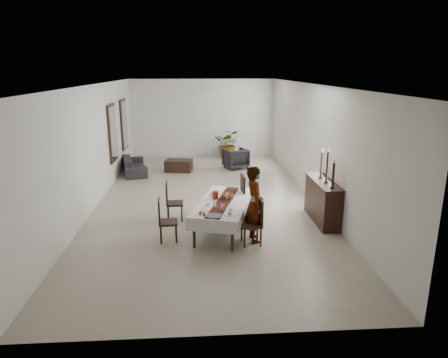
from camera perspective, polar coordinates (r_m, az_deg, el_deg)
floor at (r=11.38m, az=-2.51°, el=-2.99°), size 6.00×12.00×0.00m
ceiling at (r=10.80m, az=-2.71°, el=13.33°), size 6.00×12.00×0.02m
wall_back at (r=16.91m, az=-3.07°, el=8.67°), size 6.00×0.02×3.20m
wall_front at (r=5.20m, az=-1.11°, el=-7.21°), size 6.00×0.02×3.20m
wall_left at (r=11.32m, az=-18.02°, el=4.54°), size 0.02×12.00×3.20m
wall_right at (r=11.44m, az=12.66°, el=5.03°), size 0.02×12.00×3.20m
dining_table_top at (r=9.07m, az=-0.03°, el=-3.42°), size 1.48×2.37×0.05m
table_leg_fl at (r=8.34m, az=-4.29°, el=-7.74°), size 0.08×0.08×0.64m
table_leg_fr at (r=8.16m, az=1.21°, el=-8.23°), size 0.08×0.08×0.64m
table_leg_bl at (r=10.23m, az=-1.02°, el=-3.23°), size 0.08×0.08×0.64m
table_leg_br at (r=10.09m, az=3.46°, el=-3.53°), size 0.08×0.08×0.64m
tablecloth_top at (r=9.06m, az=-0.03°, el=-3.25°), size 1.69×2.57×0.01m
tablecloth_drape_left at (r=9.22m, az=-3.30°, el=-3.81°), size 0.66×2.28×0.28m
tablecloth_drape_right at (r=9.01m, az=3.31°, el=-4.28°), size 0.66×2.28×0.28m
tablecloth_drape_near at (r=8.03m, az=-1.81°, el=-6.80°), size 1.04×0.30×0.28m
tablecloth_drape_far at (r=10.20m, az=1.36°, el=-1.88°), size 1.04×0.30×0.28m
table_runner at (r=9.06m, az=-0.03°, el=-3.21°), size 0.94×2.29×0.00m
red_pitcher at (r=9.21m, az=-1.25°, el=-2.31°), size 0.17×0.17×0.18m
pitcher_handle at (r=9.22m, az=-1.72°, el=-2.28°), size 0.11×0.05×0.11m
wine_glass_near at (r=8.46m, az=-0.15°, el=-4.04°), size 0.06×0.06×0.16m
wine_glass_mid at (r=8.59m, az=-1.34°, el=-3.74°), size 0.06×0.06×0.16m
wine_glass_far at (r=9.07m, az=0.31°, el=-2.68°), size 0.06×0.06×0.16m
teacup_right at (r=8.49m, az=1.01°, el=-4.33°), size 0.08×0.08×0.06m
saucer_right at (r=8.50m, az=1.01°, el=-4.47°), size 0.14×0.14×0.01m
teacup_left at (r=8.81m, az=-2.23°, el=-3.58°), size 0.08×0.08×0.06m
saucer_left at (r=8.82m, az=-2.22°, el=-3.72°), size 0.14×0.14×0.01m
plate_near_right at (r=8.24m, az=0.83°, el=-5.12°), size 0.22×0.22×0.01m
bread_near_right at (r=8.23m, az=0.83°, el=-4.95°), size 0.08×0.08×0.08m
plate_near_left at (r=8.49m, az=-2.83°, el=-4.51°), size 0.22×0.22×0.01m
plate_far_left at (r=9.59m, az=-1.12°, el=-2.11°), size 0.22×0.22×0.01m
serving_tray at (r=8.17m, az=-1.46°, el=-5.28°), size 0.33×0.33×0.02m
jam_jar_a at (r=8.18m, az=-2.88°, el=-5.07°), size 0.06×0.06×0.07m
jam_jar_b at (r=8.26m, az=-3.40°, el=-4.89°), size 0.06×0.06×0.07m
fruit_basket at (r=9.25m, az=0.54°, el=-2.52°), size 0.28×0.28×0.09m
fruit_red at (r=9.24m, az=0.73°, el=-2.09°), size 0.08×0.08×0.08m
fruit_green at (r=9.26m, az=0.36°, el=-2.05°), size 0.07×0.07×0.07m
fruit_yellow at (r=9.18m, az=0.49°, el=-2.20°), size 0.08×0.08×0.08m
chair_right_near_seat at (r=8.47m, az=3.92°, el=-6.50°), size 0.45×0.45×0.05m
chair_right_near_leg_fl at (r=8.44m, az=5.28°, el=-8.33°), size 0.04×0.04×0.41m
chair_right_near_leg_fr at (r=8.74m, az=4.77°, el=-7.43°), size 0.04×0.04×0.41m
chair_right_near_leg_bl at (r=8.37m, az=2.96°, el=-8.48°), size 0.04×0.04×0.41m
chair_right_near_leg_br at (r=8.68m, az=2.54°, el=-7.57°), size 0.04×0.04×0.41m
chair_right_near_back at (r=8.40m, az=5.23°, el=-4.62°), size 0.07×0.42×0.53m
chair_right_far_seat at (r=9.80m, az=1.45°, el=-3.02°), size 0.50×0.50×0.05m
chair_right_far_leg_fl at (r=9.74m, az=2.74°, el=-4.78°), size 0.05×0.05×0.47m
chair_right_far_leg_fr at (r=10.10m, az=2.35°, el=-4.02°), size 0.05×0.05×0.47m
chair_right_far_leg_bl at (r=9.68m, az=0.48°, el=-4.89°), size 0.05×0.05×0.47m
chair_right_far_leg_br at (r=10.04m, az=0.17°, el=-4.13°), size 0.05×0.05×0.47m
chair_right_far_back at (r=9.74m, az=2.70°, el=-1.17°), size 0.07×0.47×0.60m
chair_left_near_seat at (r=8.71m, az=-7.99°, el=-6.15°), size 0.43×0.43×0.05m
chair_left_near_leg_fl at (r=8.94m, az=-9.01°, el=-7.12°), size 0.04×0.04×0.39m
chair_left_near_leg_fr at (r=8.64m, az=-9.00°, el=-7.94°), size 0.04×0.04×0.39m
chair_left_near_leg_bl at (r=8.94m, az=-6.90°, el=-7.03°), size 0.04×0.04×0.39m
chair_left_near_leg_br at (r=8.64m, az=-6.82°, el=-7.85°), size 0.04×0.04×0.39m
chair_left_near_back at (r=8.61m, az=-9.26°, el=-4.51°), size 0.07×0.40×0.51m
chair_left_far_seat at (r=9.85m, az=-7.05°, el=-3.47°), size 0.42×0.42×0.05m
chair_left_far_leg_fl at (r=10.08m, az=-7.95°, el=-4.39°), size 0.04×0.04×0.40m
chair_left_far_leg_fr at (r=9.77m, az=-7.99°, el=-5.05°), size 0.04×0.04×0.40m
chair_left_far_leg_bl at (r=10.08m, az=-6.06°, el=-4.34°), size 0.04×0.04×0.40m
chair_left_far_leg_br at (r=9.77m, az=-6.04°, el=-5.00°), size 0.04×0.04×0.40m
chair_left_far_back at (r=9.77m, az=-8.19°, el=-1.97°), size 0.06×0.41×0.52m
woman at (r=8.52m, az=4.36°, el=-3.60°), size 0.45×0.63×1.65m
sideboard_body at (r=9.98m, az=13.91°, el=-3.15°), size 0.44×1.64×0.98m
sideboard_top at (r=9.83m, az=14.10°, el=-0.35°), size 0.48×1.70×0.03m
candlestick_near_base at (r=9.28m, az=15.22°, el=-1.16°), size 0.11×0.11×0.03m
candlestick_near_shaft at (r=9.20m, az=15.35°, el=0.57°), size 0.05×0.05×0.55m
candlestick_near_candle at (r=9.13m, az=15.49°, el=2.49°), size 0.04×0.04×0.09m
candlestick_mid_base at (r=9.67m, az=14.40°, el=-0.42°), size 0.11×0.11×0.03m
candlestick_mid_shaft at (r=9.58m, az=14.55°, el=1.71°), size 0.05×0.05×0.71m
candlestick_mid_candle at (r=9.50m, az=14.71°, el=4.05°), size 0.04×0.04×0.09m
candlestick_far_base at (r=10.07m, az=13.65°, el=0.26°), size 0.11×0.11×0.03m
candlestick_far_shaft at (r=10.00m, az=13.76°, el=2.01°), size 0.05×0.05×0.60m
candlestick_far_candle at (r=9.93m, az=13.89°, el=3.94°), size 0.04×0.04×0.09m
sofa at (r=14.60m, az=-12.64°, el=1.95°), size 1.14×2.03×0.56m
armchair at (r=14.91m, az=1.68°, el=2.95°), size 1.03×1.04×0.73m
coffee_table at (r=14.58m, az=-6.48°, el=1.93°), size 1.03×0.78×0.42m
potted_plant at (r=16.61m, az=0.63°, el=5.07°), size 1.29×1.19×1.20m
mirror_frame_near at (r=13.43m, az=-15.64°, el=6.34°), size 0.06×1.05×1.85m
mirror_glass_near at (r=13.42m, az=-15.49°, el=6.35°), size 0.01×0.90×1.70m
mirror_frame_far at (r=15.47m, az=-14.10°, el=7.59°), size 0.06×1.05×1.85m
mirror_glass_far at (r=15.46m, az=-13.97°, el=7.60°), size 0.01×0.90×1.70m
fan_rod at (r=13.80m, az=-2.97°, el=13.39°), size 0.04×0.04×0.20m
fan_hub at (r=13.81m, az=-2.96°, el=12.56°), size 0.16×0.16×0.08m
fan_blade_n at (r=14.16m, az=-2.98°, el=12.63°), size 0.10×0.55×0.01m
fan_blade_s at (r=13.46m, az=-2.94°, el=12.48°), size 0.10×0.55×0.01m
fan_blade_e at (r=13.82m, az=-1.47°, el=12.57°), size 0.55×0.10×0.01m
fan_blade_w at (r=13.81m, az=-4.45°, el=12.53°), size 0.55×0.10×0.01m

